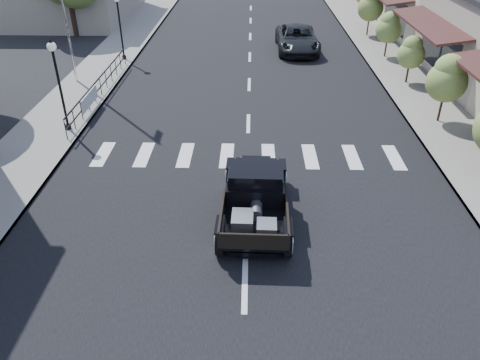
{
  "coord_description": "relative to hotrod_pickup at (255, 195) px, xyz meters",
  "views": [
    {
      "loc": [
        0.09,
        -11.85,
        8.53
      ],
      "look_at": [
        -0.21,
        0.57,
        1.0
      ],
      "focal_mm": 35.0,
      "sensor_mm": 36.0,
      "label": 1
    }
  ],
  "objects": [
    {
      "name": "sidewalk_left",
      "position": [
        -8.76,
        15.04,
        -0.77
      ],
      "size": [
        3.0,
        80.0,
        0.15
      ],
      "primitive_type": "cube",
      "color": "gray",
      "rests_on": "ground"
    },
    {
      "name": "sidewalk_right",
      "position": [
        8.24,
        15.04,
        -0.77
      ],
      "size": [
        3.0,
        80.0,
        0.15
      ],
      "primitive_type": "cube",
      "color": "gray",
      "rests_on": "ground"
    },
    {
      "name": "lamp_post_b",
      "position": [
        -7.86,
        6.04,
        1.19
      ],
      "size": [
        0.36,
        0.36,
        3.76
      ],
      "primitive_type": null,
      "color": "black",
      "rests_on": "sidewalk_left"
    },
    {
      "name": "lamp_post_c",
      "position": [
        -7.86,
        16.04,
        1.19
      ],
      "size": [
        0.36,
        0.36,
        3.76
      ],
      "primitive_type": null,
      "color": "black",
      "rests_on": "sidewalk_left"
    },
    {
      "name": "second_car",
      "position": [
        2.76,
        18.51,
        -0.08
      ],
      "size": [
        2.63,
        5.52,
        1.52
      ],
      "primitive_type": "imported",
      "rotation": [
        0.0,
        0.0,
        0.02
      ],
      "color": "black",
      "rests_on": "ground"
    },
    {
      "name": "small_tree_b",
      "position": [
        8.04,
        7.27,
        0.72
      ],
      "size": [
        1.69,
        1.69,
        2.82
      ],
      "primitive_type": null,
      "color": "olive",
      "rests_on": "sidewalk_right"
    },
    {
      "name": "storefront_far",
      "position": [
        14.74,
        22.04,
        1.41
      ],
      "size": [
        10.0,
        9.0,
        4.5
      ],
      "primitive_type": "cube",
      "color": "#B9AE9C",
      "rests_on": "ground"
    },
    {
      "name": "small_tree_c",
      "position": [
        8.04,
        12.26,
        0.47
      ],
      "size": [
        1.4,
        1.4,
        2.33
      ],
      "primitive_type": null,
      "color": "olive",
      "rests_on": "sidewalk_right"
    },
    {
      "name": "hotrod_pickup",
      "position": [
        0.0,
        0.0,
        0.0
      ],
      "size": [
        2.37,
        4.9,
        1.68
      ],
      "primitive_type": null,
      "rotation": [
        0.0,
        0.0,
        -0.02
      ],
      "color": "black",
      "rests_on": "ground"
    },
    {
      "name": "road_markings",
      "position": [
        -0.26,
        10.04,
        -0.84
      ],
      "size": [
        12.0,
        60.0,
        0.06
      ],
      "primitive_type": null,
      "color": "silver",
      "rests_on": "ground"
    },
    {
      "name": "banner",
      "position": [
        -7.48,
        8.04,
        -0.39
      ],
      "size": [
        0.04,
        2.2,
        0.6
      ],
      "primitive_type": null,
      "color": "silver",
      "rests_on": "sidewalk_left"
    },
    {
      "name": "small_tree_e",
      "position": [
        8.04,
        22.2,
        0.77
      ],
      "size": [
        1.75,
        1.75,
        2.92
      ],
      "primitive_type": null,
      "color": "olive",
      "rests_on": "sidewalk_right"
    },
    {
      "name": "road",
      "position": [
        -0.26,
        15.04,
        -0.83
      ],
      "size": [
        14.0,
        80.0,
        0.02
      ],
      "primitive_type": "cube",
      "color": "black",
      "rests_on": "ground"
    },
    {
      "name": "small_tree_d",
      "position": [
        8.04,
        16.96,
        0.59
      ],
      "size": [
        1.53,
        1.53,
        2.56
      ],
      "primitive_type": null,
      "color": "olive",
      "rests_on": "sidewalk_right"
    },
    {
      "name": "railing",
      "position": [
        -7.56,
        10.04,
        -0.19
      ],
      "size": [
        0.08,
        10.0,
        1.0
      ],
      "primitive_type": null,
      "color": "black",
      "rests_on": "sidewalk_left"
    },
    {
      "name": "ground",
      "position": [
        -0.26,
        0.04,
        -0.84
      ],
      "size": [
        120.0,
        120.0,
        0.0
      ],
      "primitive_type": "plane",
      "color": "black",
      "rests_on": "ground"
    }
  ]
}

